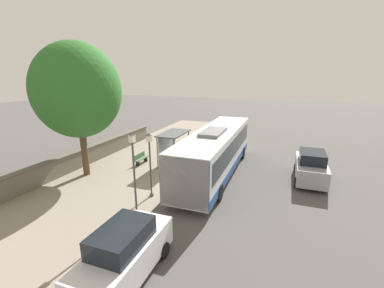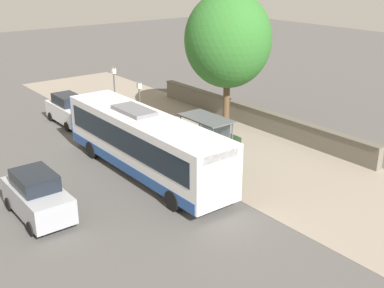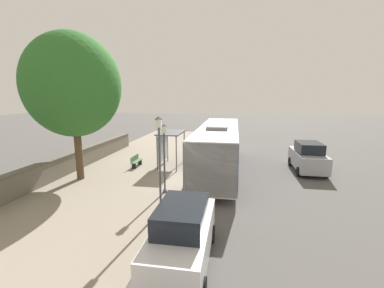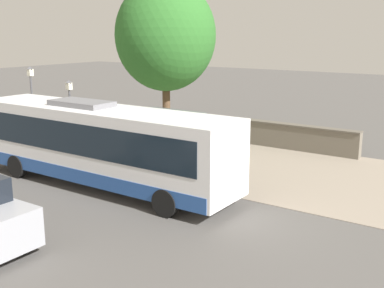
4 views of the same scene
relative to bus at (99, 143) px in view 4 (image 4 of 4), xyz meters
name	(u,v)px [view 4 (image 4 of 4)]	position (x,y,z in m)	size (l,w,h in m)	color
ground_plane	(93,167)	(-1.83, -2.33, -1.80)	(120.00, 120.00, 0.00)	#514F4C
sidewalk_plaza	(153,148)	(-6.33, -2.33, -1.79)	(9.00, 44.00, 0.02)	gray
stone_wall	(195,124)	(-10.38, -2.33, -1.10)	(0.60, 20.00, 1.39)	#6B6356
bus	(99,143)	(0.00, 0.00, 0.00)	(2.78, 12.35, 3.47)	white
bus_shelter	(170,121)	(-3.80, 0.76, 0.40)	(1.71, 3.19, 2.67)	#515459
pedestrian	(228,174)	(-1.64, 5.13, -0.86)	(0.34, 0.22, 1.62)	#2D3347
bench	(189,146)	(-6.27, 0.09, -1.33)	(0.40, 1.52, 0.88)	#4C7247
street_lamp_near	(70,111)	(-2.69, -4.67, 0.52)	(0.28, 0.28, 3.90)	#4C4C51
street_lamp_far	(32,102)	(-2.24, -7.03, 0.86)	(0.28, 0.28, 4.50)	#4C4C51
shade_tree	(166,36)	(-8.79, -3.27, 4.20)	(5.78, 5.78, 9.20)	brown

